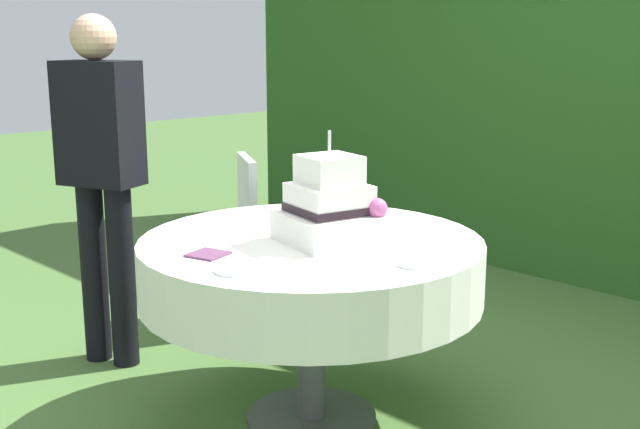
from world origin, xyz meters
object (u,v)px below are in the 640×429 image
(wedding_cake, at_px, (330,208))
(garden_chair, at_px, (229,224))
(cake_table, at_px, (311,269))
(serving_plate_far, at_px, (432,241))
(serving_plate_near, at_px, (415,263))
(standing_person, at_px, (101,167))
(serving_plate_left, at_px, (236,270))
(napkin_stack, at_px, (208,254))

(wedding_cake, xyz_separation_m, garden_chair, (-1.19, 0.45, -0.34))
(cake_table, relative_size, serving_plate_far, 10.02)
(garden_chair, bearing_deg, serving_plate_near, -15.99)
(wedding_cake, distance_m, standing_person, 1.20)
(wedding_cake, relative_size, serving_plate_left, 2.87)
(serving_plate_near, relative_size, standing_person, 0.08)
(serving_plate_near, xyz_separation_m, napkin_stack, (-0.59, -0.43, -0.00))
(standing_person, bearing_deg, cake_table, 13.51)
(serving_plate_far, height_order, napkin_stack, serving_plate_far)
(napkin_stack, distance_m, garden_chair, 1.37)
(wedding_cake, relative_size, standing_person, 0.26)
(serving_plate_far, distance_m, standing_person, 1.55)
(cake_table, xyz_separation_m, standing_person, (-1.09, -0.26, 0.30))
(cake_table, distance_m, serving_plate_left, 0.51)
(serving_plate_left, bearing_deg, napkin_stack, 166.64)
(serving_plate_left, distance_m, garden_chair, 1.58)
(cake_table, height_order, napkin_stack, napkin_stack)
(cake_table, relative_size, serving_plate_near, 9.70)
(wedding_cake, bearing_deg, garden_chair, 159.44)
(cake_table, distance_m, serving_plate_near, 0.52)
(cake_table, bearing_deg, wedding_cake, 17.85)
(napkin_stack, bearing_deg, cake_table, 78.15)
(wedding_cake, xyz_separation_m, serving_plate_left, (0.06, -0.50, -0.12))
(wedding_cake, xyz_separation_m, standing_person, (-1.16, -0.29, 0.05))
(garden_chair, distance_m, standing_person, 0.83)
(napkin_stack, relative_size, garden_chair, 0.14)
(garden_chair, bearing_deg, wedding_cake, -20.56)
(serving_plate_left, xyz_separation_m, standing_person, (-1.22, 0.21, 0.17))
(serving_plate_far, bearing_deg, serving_plate_near, -62.62)
(cake_table, relative_size, serving_plate_left, 9.02)
(garden_chair, bearing_deg, napkin_stack, -41.09)
(cake_table, bearing_deg, serving_plate_left, -73.93)
(serving_plate_far, relative_size, serving_plate_left, 0.90)
(serving_plate_far, relative_size, garden_chair, 0.15)
(serving_plate_far, distance_m, garden_chair, 1.50)
(serving_plate_far, bearing_deg, garden_chair, 172.70)
(serving_plate_near, bearing_deg, garden_chair, 164.01)
(garden_chair, bearing_deg, cake_table, -22.97)
(napkin_stack, bearing_deg, serving_plate_far, 57.48)
(cake_table, relative_size, napkin_stack, 10.65)
(cake_table, distance_m, standing_person, 1.16)
(standing_person, bearing_deg, wedding_cake, 13.80)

